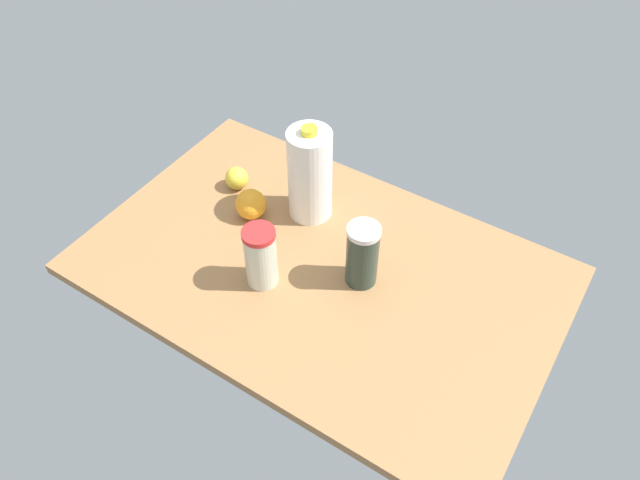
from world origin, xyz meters
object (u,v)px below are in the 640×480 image
shaker_bottle (362,255)px  lemon_far_back (237,178)px  tumbler_cup (261,257)px  orange_loose (251,204)px  milk_jug (310,174)px

shaker_bottle → lemon_far_back: (47.58, -10.79, -5.75)cm
tumbler_cup → lemon_far_back: 36.80cm
shaker_bottle → orange_loose: 37.40cm
milk_jug → orange_loose: size_ratio=3.37×
tumbler_cup → orange_loose: size_ratio=2.05×
shaker_bottle → lemon_far_back: size_ratio=2.73×
orange_loose → lemon_far_back: size_ratio=1.28×
tumbler_cup → shaker_bottle: bearing=-146.5°
orange_loose → lemon_far_back: 12.94cm
milk_jug → lemon_far_back: 25.73cm
milk_jug → lemon_far_back: (23.44, 2.88, -10.22)cm
orange_loose → milk_jug: bearing=-141.5°
milk_jug → shaker_bottle: milk_jug is taller
milk_jug → shaker_bottle: 28.10cm
tumbler_cup → orange_loose: bearing=-46.2°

